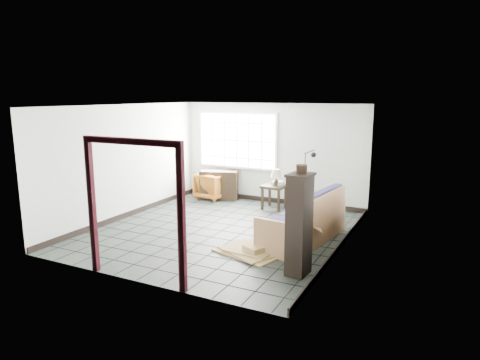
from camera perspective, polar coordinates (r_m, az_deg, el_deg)
The scene contains 15 objects.
ground at distance 9.06m, azimuth -2.45°, elevation -6.78°, with size 5.50×5.50×0.00m, color black.
room_shell at distance 8.71m, azimuth -2.46°, elevation 3.83°, with size 5.02×5.52×2.61m.
window_panel at distance 11.53m, azimuth -0.38°, elevation 5.30°, with size 2.32×0.08×1.52m.
doorway_trim at distance 6.54m, azimuth -14.06°, elevation -1.70°, with size 1.80×0.08×2.20m.
futon_sofa at distance 8.41m, azimuth 8.83°, elevation -5.77°, with size 1.14×2.35×1.00m.
armchair at distance 11.74m, azimuth -3.67°, elevation -0.60°, with size 0.76×0.71×0.78m, color brown.
side_table at distance 10.67m, azimuth 4.57°, elevation -1.23°, with size 0.57×0.57×0.60m.
table_lamp at distance 10.53m, azimuth 4.86°, elevation 0.77°, with size 0.35×0.35×0.41m.
projector at distance 10.66m, azimuth 5.05°, elevation -0.41°, with size 0.28×0.21×0.09m.
floor_lamp at distance 10.55m, azimuth 9.12°, elevation 0.25°, with size 0.42×0.26×1.52m.
console_shelf at distance 11.64m, azimuth -2.82°, elevation -0.67°, with size 1.08×0.70×0.79m.
tall_shelf at distance 6.77m, azimuth 7.89°, elevation -5.83°, with size 0.38×0.47×1.63m.
pot at distance 6.60m, azimuth 8.22°, elevation 1.47°, with size 0.19×0.19×0.13m.
open_box at distance 8.11m, azimuth 7.52°, elevation -7.70°, with size 0.99×0.75×0.51m.
cardboard_pile at distance 7.84m, azimuth 1.42°, elevation -9.36°, with size 1.36×1.14×0.17m.
Camera 1 is at (4.18, -7.52, 2.82)m, focal length 32.00 mm.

